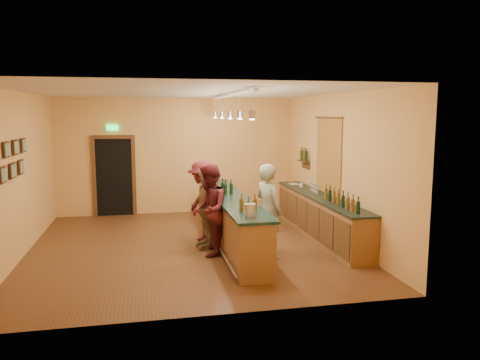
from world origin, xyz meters
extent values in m
plane|color=#513717|center=(0.00, 0.00, 0.00)|extent=(7.00, 7.00, 0.00)
cube|color=silver|center=(0.00, 0.00, 3.20)|extent=(6.50, 7.00, 0.02)
cube|color=#E4B055|center=(0.00, 3.50, 1.60)|extent=(6.50, 0.02, 3.20)
cube|color=#E4B055|center=(0.00, -3.50, 1.60)|extent=(6.50, 0.02, 3.20)
cube|color=#E4B055|center=(-3.25, 0.00, 1.60)|extent=(0.02, 7.00, 3.20)
cube|color=#E4B055|center=(3.25, 0.00, 1.60)|extent=(0.02, 7.00, 3.20)
cube|color=black|center=(-1.70, 3.48, 1.05)|extent=(0.95, 0.06, 2.10)
cube|color=#513318|center=(-2.22, 3.46, 1.05)|extent=(0.10, 0.08, 2.10)
cube|color=#513318|center=(-1.18, 3.46, 1.05)|extent=(0.10, 0.08, 2.10)
cube|color=#513318|center=(-1.70, 3.46, 2.15)|extent=(1.15, 0.08, 0.10)
cube|color=#19E54C|center=(-1.70, 3.45, 2.40)|extent=(0.30, 0.04, 0.15)
cube|color=maroon|center=(3.23, 0.40, 1.85)|extent=(0.03, 1.40, 1.60)
cube|color=#513318|center=(3.16, 1.90, 1.55)|extent=(0.16, 0.55, 0.03)
cube|color=#513318|center=(3.23, 1.90, 1.45)|extent=(0.03, 0.55, 0.18)
cube|color=brown|center=(2.97, 0.20, 0.45)|extent=(0.55, 4.50, 0.90)
cube|color=black|center=(2.97, 0.20, 0.92)|extent=(0.60, 4.55, 0.04)
cylinder|color=silver|center=(2.97, 1.50, 0.99)|extent=(0.09, 0.09, 0.09)
cube|color=silver|center=(2.94, 2.00, 0.95)|extent=(0.22, 0.30, 0.01)
cube|color=brown|center=(0.87, 0.00, 0.50)|extent=(0.60, 5.00, 1.00)
cube|color=black|center=(0.87, 0.00, 1.02)|extent=(0.70, 5.10, 0.05)
cylinder|color=silver|center=(0.51, 0.00, 0.15)|extent=(0.05, 5.00, 0.05)
cylinder|color=silver|center=(0.82, -2.10, 1.16)|extent=(0.20, 0.20, 0.22)
cylinder|color=silver|center=(0.82, 1.20, 1.16)|extent=(0.20, 0.20, 0.22)
cube|color=silver|center=(0.87, 0.00, 3.14)|extent=(0.06, 4.60, 0.05)
cylinder|color=silver|center=(0.87, -2.00, 2.95)|extent=(0.01, 0.01, 0.35)
cylinder|color=#A5A5AD|center=(0.87, -2.00, 2.75)|extent=(0.11, 0.11, 0.14)
cylinder|color=#FFEABF|center=(0.87, -2.00, 2.67)|extent=(0.08, 0.08, 0.02)
cylinder|color=silver|center=(0.87, -1.00, 2.95)|extent=(0.01, 0.01, 0.35)
cylinder|color=#A5A5AD|center=(0.87, -1.00, 2.75)|extent=(0.11, 0.11, 0.14)
cylinder|color=#FFEABF|center=(0.87, -1.00, 2.67)|extent=(0.08, 0.08, 0.02)
cylinder|color=silver|center=(0.87, 0.00, 2.95)|extent=(0.01, 0.01, 0.35)
cylinder|color=#A5A5AD|center=(0.87, 0.00, 2.75)|extent=(0.11, 0.11, 0.14)
cylinder|color=#FFEABF|center=(0.87, 0.00, 2.67)|extent=(0.08, 0.08, 0.02)
cylinder|color=silver|center=(0.87, 1.00, 2.95)|extent=(0.01, 0.01, 0.35)
cylinder|color=#A5A5AD|center=(0.87, 1.00, 2.75)|extent=(0.11, 0.11, 0.14)
cylinder|color=#FFEABF|center=(0.87, 1.00, 2.67)|extent=(0.08, 0.08, 0.02)
cylinder|color=silver|center=(0.87, 2.00, 2.95)|extent=(0.01, 0.01, 0.35)
cylinder|color=#A5A5AD|center=(0.87, 2.00, 2.75)|extent=(0.11, 0.11, 0.14)
cylinder|color=#FFEABF|center=(0.87, 2.00, 2.67)|extent=(0.08, 0.08, 0.02)
imported|color=gray|center=(1.42, -1.07, 0.91)|extent=(0.67, 0.79, 1.83)
imported|color=#59191E|center=(0.32, -0.70, 0.90)|extent=(0.85, 1.00, 1.80)
imported|color=#997A51|center=(0.32, -0.18, 0.83)|extent=(0.51, 1.01, 1.66)
imported|color=#59191E|center=(0.32, 0.31, 0.89)|extent=(0.90, 1.26, 1.77)
cylinder|color=#945D43|center=(1.99, 1.15, 0.70)|extent=(0.35, 0.35, 0.04)
cylinder|color=#945D43|center=(2.12, 1.15, 0.34)|extent=(0.04, 0.04, 0.68)
cylinder|color=#945D43|center=(1.92, 1.26, 0.34)|extent=(0.04, 0.04, 0.68)
cylinder|color=#945D43|center=(1.92, 1.03, 0.34)|extent=(0.04, 0.04, 0.68)
camera|label=1|loc=(-0.90, -9.58, 2.75)|focal=35.00mm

